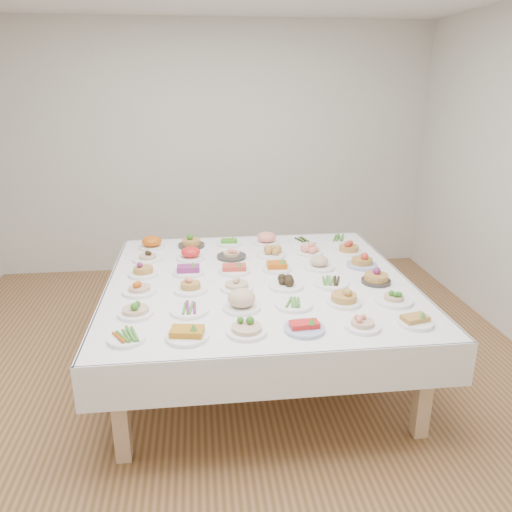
{
  "coord_description": "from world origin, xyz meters",
  "views": [
    {
      "loc": [
        -0.19,
        -3.29,
        2.13
      ],
      "look_at": [
        0.24,
        0.28,
        0.88
      ],
      "focal_mm": 35.0,
      "sensor_mm": 36.0,
      "label": 1
    }
  ],
  "objects": [
    {
      "name": "room_envelope",
      "position": [
        0.0,
        0.0,
        1.83
      ],
      "size": [
        5.02,
        5.02,
        2.81
      ],
      "color": "#9D6541",
      "rests_on": "ground"
    },
    {
      "name": "display_table",
      "position": [
        0.24,
        0.13,
        0.68
      ],
      "size": [
        2.22,
        2.22,
        0.75
      ],
      "color": "white",
      "rests_on": "ground"
    },
    {
      "name": "dish_0",
      "position": [
        -0.62,
        -0.71,
        0.77
      ],
      "size": [
        0.22,
        0.21,
        0.05
      ],
      "color": "white",
      "rests_on": "display_table"
    },
    {
      "name": "dish_1",
      "position": [
        -0.28,
        -0.72,
        0.8
      ],
      "size": [
        0.25,
        0.25,
        0.11
      ],
      "color": "white",
      "rests_on": "display_table"
    },
    {
      "name": "dish_2",
      "position": [
        0.07,
        -0.71,
        0.82
      ],
      "size": [
        0.25,
        0.25,
        0.14
      ],
      "color": "white",
      "rests_on": "display_table"
    },
    {
      "name": "dish_3",
      "position": [
        0.41,
        -0.71,
        0.8
      ],
      "size": [
        0.24,
        0.24,
        0.11
      ],
      "color": "#4C66B2",
      "rests_on": "display_table"
    },
    {
      "name": "dish_4",
      "position": [
        0.76,
        -0.72,
        0.79
      ],
      "size": [
        0.21,
        0.21,
        0.1
      ],
      "color": "white",
      "rests_on": "display_table"
    },
    {
      "name": "dish_5",
      "position": [
        1.09,
        -0.71,
        0.79
      ],
      "size": [
        0.22,
        0.22,
        0.09
      ],
      "color": "white",
      "rests_on": "display_table"
    },
    {
      "name": "dish_6",
      "position": [
        -0.6,
        -0.38,
        0.81
      ],
      "size": [
        0.24,
        0.24,
        0.13
      ],
      "color": "white",
      "rests_on": "display_table"
    },
    {
      "name": "dish_7",
      "position": [
        -0.27,
        -0.38,
        0.77
      ],
      "size": [
        0.24,
        0.24,
        0.05
      ],
      "color": "white",
      "rests_on": "display_table"
    },
    {
      "name": "dish_8",
      "position": [
        0.07,
        -0.37,
        0.82
      ],
      "size": [
        0.24,
        0.24,
        0.15
      ],
      "color": "white",
      "rests_on": "display_table"
    },
    {
      "name": "dish_9",
      "position": [
        0.41,
        -0.37,
        0.77
      ],
      "size": [
        0.24,
        0.24,
        0.05
      ],
      "color": "white",
      "rests_on": "display_table"
    },
    {
      "name": "dish_10",
      "position": [
        0.75,
        -0.37,
        0.81
      ],
      "size": [
        0.23,
        0.23,
        0.13
      ],
      "color": "white",
      "rests_on": "display_table"
    },
    {
      "name": "dish_11",
      "position": [
        1.08,
        -0.38,
        0.8
      ],
      "size": [
        0.25,
        0.25,
        0.12
      ],
      "color": "white",
      "rests_on": "display_table"
    },
    {
      "name": "dish_12",
      "position": [
        -0.61,
        -0.03,
        0.81
      ],
      "size": [
        0.23,
        0.23,
        0.13
      ],
      "color": "white",
      "rests_on": "display_table"
    },
    {
      "name": "dish_13",
      "position": [
        -0.26,
        -0.04,
        0.8
      ],
      "size": [
        0.23,
        0.23,
        0.12
      ],
      "color": "white",
      "rests_on": "display_table"
    },
    {
      "name": "dish_14",
      "position": [
        0.06,
        -0.04,
        0.81
      ],
      "size": [
        0.23,
        0.23,
        0.12
      ],
      "color": "white",
      "rests_on": "display_table"
    },
    {
      "name": "dish_15",
      "position": [
        0.41,
        -0.04,
        0.8
      ],
      "size": [
        0.25,
        0.25,
        0.11
      ],
      "color": "white",
      "rests_on": "display_table"
    },
    {
      "name": "dish_16",
      "position": [
        0.74,
        -0.04,
        0.77
      ],
      "size": [
        0.25,
        0.25,
        0.05
      ],
      "color": "white",
      "rests_on": "display_table"
    },
    {
      "name": "dish_17",
      "position": [
        1.08,
        -0.04,
        0.81
      ],
      "size": [
        0.21,
        0.21,
        0.12
      ],
      "color": "#2E2B29",
      "rests_on": "display_table"
    },
    {
      "name": "dish_18",
      "position": [
        -0.62,
        0.31,
        0.8
      ],
      "size": [
        0.22,
        0.22,
        0.12
      ],
      "color": "white",
      "rests_on": "display_table"
    },
    {
      "name": "dish_19",
      "position": [
        -0.28,
        0.3,
        0.79
      ],
      "size": [
        0.23,
        0.23,
        0.1
      ],
      "color": "white",
      "rests_on": "display_table"
    },
    {
      "name": "dish_20",
      "position": [
        0.07,
        0.29,
        0.8
      ],
      "size": [
        0.24,
        0.24,
        0.11
      ],
      "color": "white",
      "rests_on": "display_table"
    },
    {
      "name": "dish_21",
      "position": [
        0.4,
        0.3,
        0.8
      ],
      "size": [
        0.22,
        0.22,
        0.11
      ],
      "color": "white",
      "rests_on": "display_table"
    },
    {
      "name": "dish_22",
      "position": [
        0.74,
        0.31,
        0.81
      ],
      "size": [
        0.23,
        0.23,
        0.13
      ],
      "color": "white",
      "rests_on": "display_table"
    },
    {
      "name": "dish_23",
      "position": [
        1.09,
        0.31,
        0.82
      ],
      "size": [
        0.24,
        0.24,
        0.15
      ],
      "color": "#4C66B2",
      "rests_on": "display_table"
    },
    {
      "name": "dish_24",
      "position": [
        -0.61,
        0.65,
        0.8
      ],
      "size": [
        0.24,
        0.24,
        0.12
      ],
      "color": "white",
      "rests_on": "display_table"
    },
    {
      "name": "dish_25",
      "position": [
        -0.26,
        0.64,
        0.81
      ],
      "size": [
        0.24,
        0.24,
        0.13
      ],
      "color": "white",
      "rests_on": "display_table"
    },
    {
      "name": "dish_26",
      "position": [
        0.07,
        0.63,
        0.8
      ],
      "size": [
        0.24,
        0.24,
        0.12
      ],
      "color": "#2E2B29",
      "rests_on": "display_table"
    },
    {
      "name": "dish_27",
      "position": [
        0.41,
        0.64,
        0.8
      ],
      "size": [
        0.24,
        0.24,
        0.11
      ],
      "color": "white",
      "rests_on": "display_table"
    },
    {
      "name": "dish_28",
      "position": [
        0.74,
        0.65,
        0.8
      ],
      "size": [
        0.21,
        0.21,
        0.1
      ],
      "color": "white",
      "rests_on": "display_table"
    },
    {
      "name": "dish_29",
      "position": [
        1.08,
        0.64,
        0.82
      ],
      "size": [
        0.24,
        0.24,
        0.15
      ],
      "color": "white",
      "rests_on": "display_table"
    },
    {
      "name": "dish_30",
      "position": [
        -0.61,
        0.97,
        0.81
      ],
      "size": [
        0.22,
        0.22,
        0.13
      ],
      "color": "white",
      "rests_on": "display_table"
    },
    {
      "name": "dish_31",
      "position": [
        -0.26,
        0.98,
        0.82
      ],
      "size": [
        0.23,
        0.23,
        0.15
      ],
      "color": "#2E2B29",
      "rests_on": "display_table"
    },
    {
      "name": "dish_32",
      "position": [
        0.08,
        0.99,
        0.78
      ],
      "size": [
        0.22,
        0.22,
        0.09
      ],
      "color": "white",
      "rests_on": "display_table"
    },
    {
      "name": "dish_33",
      "position": [
        0.42,
        0.98,
        0.81
      ],
      "size": [
        0.23,
        0.23,
        0.13
      ],
      "color": "white",
      "rests_on": "display_table"
    },
    {
      "name": "dish_34",
      "position": [
        0.75,
        0.98,
        0.77
      ],
      "size": [
        0.25,
        0.25,
        0.05
      ],
      "color": "white",
      "rests_on": "display_table"
    },
    {
      "name": "dish_35",
      "position": [
        1.09,
        0.98,
        0.77
      ],
      "size": [
        0.24,
        0.24,
        0.06
      ],
      "color": "white",
      "rests_on": "display_table"
    }
  ]
}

